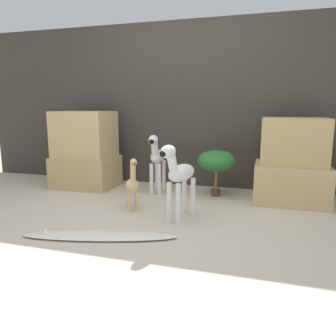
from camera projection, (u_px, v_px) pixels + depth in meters
ground_plane at (145, 227)px, 3.01m from camera, size 14.00×14.00×0.00m
wall_back at (189, 106)px, 4.44m from camera, size 6.40×0.08×2.20m
rock_pillar_left at (85, 151)px, 4.45m from camera, size 0.81×0.62×1.03m
rock_pillar_right at (292, 164)px, 3.72m from camera, size 0.81×0.62×0.97m
zebra_right at (179, 174)px, 3.10m from camera, size 0.28×0.56×0.76m
zebra_left at (157, 157)px, 4.12m from camera, size 0.20×0.56×0.76m
giraffe_figurine at (133, 183)px, 3.44m from camera, size 0.26×0.36×0.58m
potted_palm_front at (217, 161)px, 3.98m from camera, size 0.46×0.46×0.57m
surfboard at (98, 236)px, 2.76m from camera, size 1.33×0.55×0.08m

